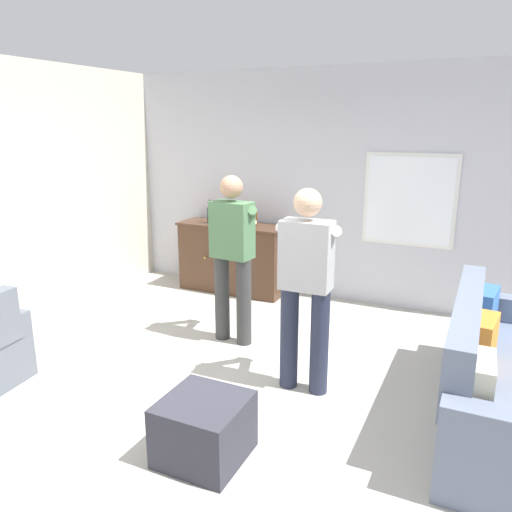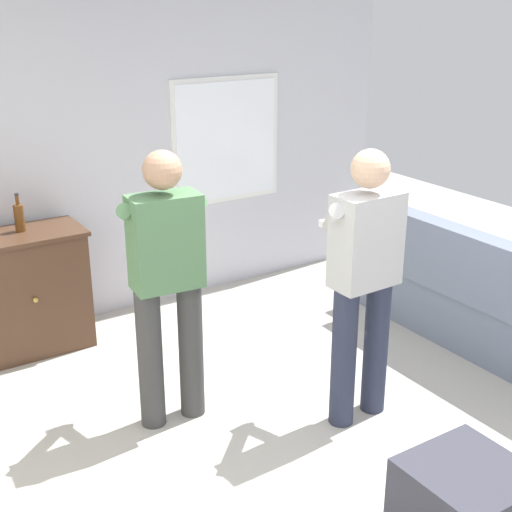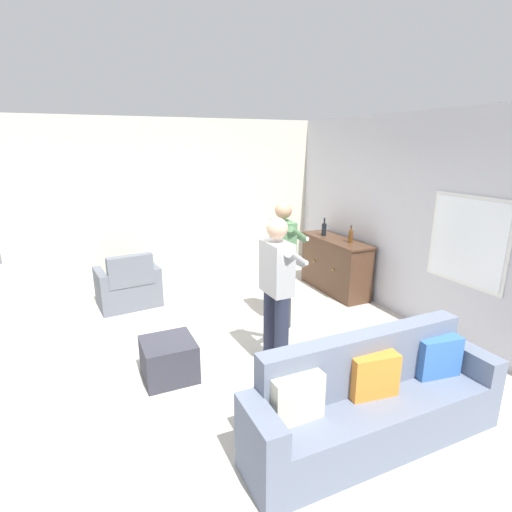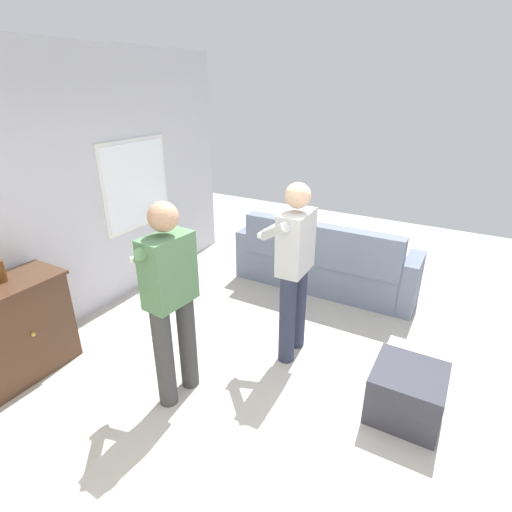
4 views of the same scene
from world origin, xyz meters
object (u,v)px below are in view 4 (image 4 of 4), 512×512
object	(u,v)px
ottoman	(407,393)
person_standing_right	(294,265)
couch	(323,264)
bottle_liquor_amber	(1,270)
person_standing_left	(170,296)

from	to	relation	value
ottoman	person_standing_right	distance (m)	1.37
couch	bottle_liquor_amber	bearing A→B (deg)	146.58
bottle_liquor_amber	person_standing_left	world-z (taller)	person_standing_left
bottle_liquor_amber	person_standing_left	distance (m)	1.49
ottoman	person_standing_left	bearing A→B (deg)	111.75
couch	bottle_liquor_amber	size ratio (longest dim) A/B	8.19
bottle_liquor_amber	person_standing_right	size ratio (longest dim) A/B	0.16
bottle_liquor_amber	ottoman	distance (m)	3.43
couch	person_standing_left	size ratio (longest dim) A/B	1.34
couch	person_standing_left	world-z (taller)	person_standing_left
ottoman	couch	bearing A→B (deg)	38.87
bottle_liquor_amber	person_standing_right	distance (m)	2.46
person_standing_left	person_standing_right	distance (m)	1.14
person_standing_left	ottoman	bearing A→B (deg)	-68.25
couch	bottle_liquor_amber	world-z (taller)	bottle_liquor_amber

